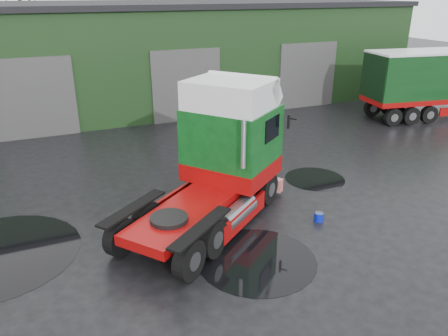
{
  "coord_description": "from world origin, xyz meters",
  "views": [
    {
      "loc": [
        -5.72,
        -9.35,
        7.01
      ],
      "look_at": [
        -0.61,
        2.55,
        1.7
      ],
      "focal_mm": 35.0,
      "sensor_mm": 36.0,
      "label": 1
    }
  ],
  "objects_px": {
    "hero_tractor": "(201,162)",
    "tree_back_b": "(212,28)",
    "wash_bucket": "(319,217)",
    "warehouse": "(157,52)",
    "tree_back_a": "(23,21)"
  },
  "relations": [
    {
      "from": "wash_bucket",
      "to": "tree_back_a",
      "type": "relative_size",
      "value": 0.03
    },
    {
      "from": "warehouse",
      "to": "wash_bucket",
      "type": "bearing_deg",
      "value": -89.8
    },
    {
      "from": "tree_back_a",
      "to": "tree_back_b",
      "type": "bearing_deg",
      "value": 0.0
    },
    {
      "from": "hero_tractor",
      "to": "tree_back_b",
      "type": "relative_size",
      "value": 0.95
    },
    {
      "from": "warehouse",
      "to": "tree_back_b",
      "type": "height_order",
      "value": "tree_back_b"
    },
    {
      "from": "wash_bucket",
      "to": "tree_back_b",
      "type": "height_order",
      "value": "tree_back_b"
    },
    {
      "from": "hero_tractor",
      "to": "tree_back_b",
      "type": "bearing_deg",
      "value": 119.72
    },
    {
      "from": "tree_back_a",
      "to": "wash_bucket",
      "type": "bearing_deg",
      "value": -74.48
    },
    {
      "from": "warehouse",
      "to": "hero_tractor",
      "type": "relative_size",
      "value": 4.56
    },
    {
      "from": "wash_bucket",
      "to": "tree_back_a",
      "type": "distance_m",
      "value": 30.5
    },
    {
      "from": "warehouse",
      "to": "wash_bucket",
      "type": "distance_m",
      "value": 19.29
    },
    {
      "from": "wash_bucket",
      "to": "tree_back_b",
      "type": "relative_size",
      "value": 0.04
    },
    {
      "from": "hero_tractor",
      "to": "wash_bucket",
      "type": "height_order",
      "value": "hero_tractor"
    },
    {
      "from": "tree_back_a",
      "to": "tree_back_b",
      "type": "height_order",
      "value": "tree_back_a"
    },
    {
      "from": "tree_back_b",
      "to": "warehouse",
      "type": "bearing_deg",
      "value": -128.66
    }
  ]
}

